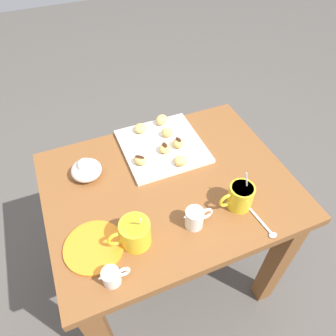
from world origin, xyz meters
name	(u,v)px	position (x,y,z in m)	size (l,w,h in m)	color
ground_plane	(169,270)	(0.00, 0.00, 0.00)	(8.00, 8.00, 0.00)	#514C47
dining_table	(169,208)	(0.00, 0.00, 0.57)	(0.89, 0.69, 0.72)	brown
pastry_plate_square	(162,146)	(-0.05, -0.19, 0.73)	(0.32, 0.32, 0.02)	white
coffee_mug_yellow_left	(240,196)	(-0.18, 0.18, 0.77)	(0.12, 0.08, 0.14)	yellow
coffee_mug_yellow_right	(135,233)	(0.19, 0.18, 0.77)	(0.13, 0.09, 0.14)	yellow
cream_pitcher_white	(195,218)	(-0.01, 0.19, 0.76)	(0.10, 0.06, 0.07)	white
ice_cream_bowl	(86,169)	(0.27, -0.15, 0.76)	(0.11, 0.11, 0.08)	white
chocolate_sauce_pitcher	(112,276)	(0.29, 0.27, 0.75)	(0.09, 0.05, 0.06)	white
saucer_orange_left	(94,247)	(0.31, 0.15, 0.73)	(0.19, 0.19, 0.01)	orange
loose_spoon_near_saucer	(263,224)	(-0.22, 0.28, 0.72)	(0.03, 0.16, 0.01)	silver
beignet_0	(165,148)	(-0.04, -0.15, 0.75)	(0.05, 0.05, 0.03)	#E5B260
chocolate_drizzle_0	(165,145)	(-0.04, -0.15, 0.77)	(0.03, 0.02, 0.01)	#381E11
beignet_1	(180,161)	(-0.07, -0.06, 0.75)	(0.05, 0.05, 0.03)	#E5B260
beignet_2	(167,132)	(-0.09, -0.23, 0.76)	(0.05, 0.04, 0.04)	#E5B260
beignet_3	(140,160)	(0.07, -0.12, 0.75)	(0.05, 0.04, 0.03)	#E5B260
chocolate_drizzle_3	(140,157)	(0.07, -0.12, 0.77)	(0.04, 0.01, 0.01)	#381E11
beignet_4	(161,120)	(-0.09, -0.31, 0.76)	(0.05, 0.06, 0.04)	#E5B260
beignet_5	(178,143)	(-0.10, -0.15, 0.75)	(0.05, 0.05, 0.04)	#E5B260
chocolate_drizzle_5	(178,139)	(-0.10, -0.15, 0.77)	(0.03, 0.02, 0.01)	#381E11
beignet_6	(140,128)	(0.01, -0.30, 0.75)	(0.05, 0.05, 0.03)	#E5B260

